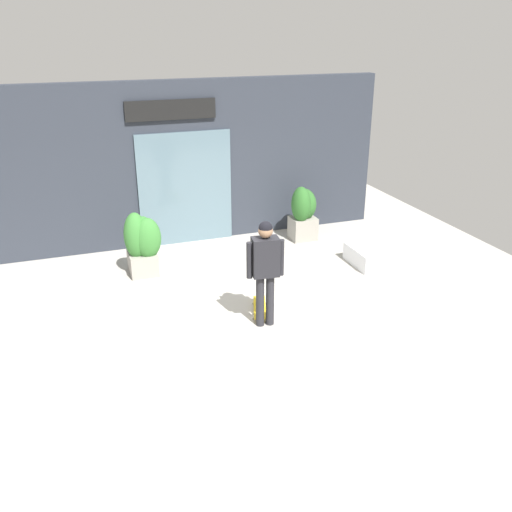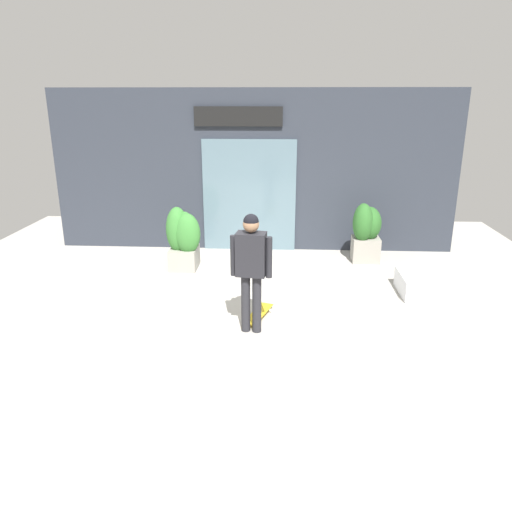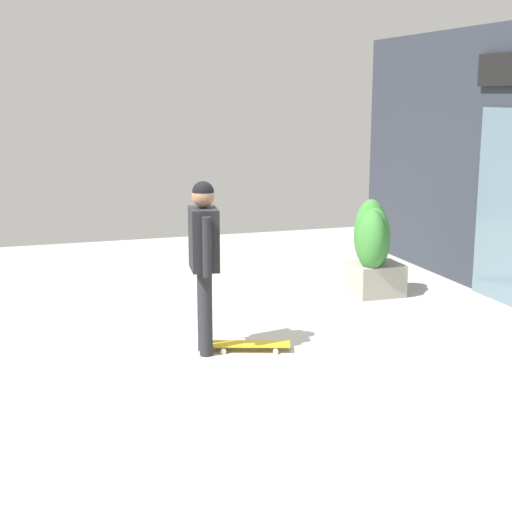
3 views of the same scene
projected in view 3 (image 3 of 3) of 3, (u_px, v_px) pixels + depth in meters
ground_plane at (271, 338)px, 7.99m from camera, size 12.00×12.00×0.00m
skateboarder at (204, 249)px, 7.34m from camera, size 0.58×0.31×1.73m
skateboard at (250, 344)px, 7.61m from camera, size 0.45×0.83×0.08m
planter_box_left at (373, 247)px, 9.57m from camera, size 0.67×0.63×1.24m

